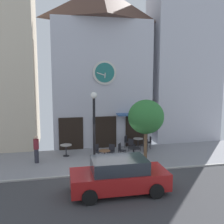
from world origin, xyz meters
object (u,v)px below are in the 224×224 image
object	(u,v)px
street_tree	(146,117)
cafe_chair_facing_street	(131,144)
cafe_chair_facing_wall	(145,144)
parked_car_red	(119,176)
pedestrian_maroon	(36,149)
cafe_table_rightmost	(105,154)
cafe_chair_right_end	(111,150)
cafe_table_center	(138,142)
cafe_chair_outer	(121,149)
cafe_table_center_right	(134,151)
cafe_table_near_door	(66,148)
cafe_chair_corner	(97,150)
cafe_chair_under_awning	(127,141)
cafe_chair_mid_row	(149,141)
street_lamp	(94,130)

from	to	relation	value
street_tree	cafe_chair_facing_street	size ratio (longest dim) A/B	4.26
cafe_chair_facing_wall	parked_car_red	world-z (taller)	parked_car_red
cafe_chair_facing_street	pedestrian_maroon	world-z (taller)	pedestrian_maroon
cafe_table_rightmost	cafe_chair_right_end	world-z (taller)	cafe_chair_right_end
cafe_table_center	cafe_chair_facing_street	size ratio (longest dim) A/B	0.85
street_tree	cafe_chair_outer	world-z (taller)	street_tree
cafe_table_rightmost	cafe_chair_facing_street	size ratio (longest dim) A/B	0.81
cafe_table_center_right	pedestrian_maroon	xyz separation A→B (m)	(-5.90, 0.54, 0.32)
cafe_table_near_door	cafe_chair_corner	size ratio (longest dim) A/B	0.84
cafe_chair_facing_street	pedestrian_maroon	distance (m)	6.35
street_tree	cafe_table_center_right	world-z (taller)	street_tree
cafe_table_center	cafe_chair_facing_wall	bearing A→B (deg)	-75.78
cafe_chair_corner	cafe_table_center	bearing A→B (deg)	26.00
cafe_table_near_door	cafe_table_center_right	world-z (taller)	cafe_table_near_door
cafe_chair_corner	parked_car_red	xyz separation A→B (m)	(0.23, -4.88, 0.23)
cafe_chair_right_end	cafe_chair_facing_street	size ratio (longest dim) A/B	1.00
cafe_chair_facing_street	cafe_table_center_right	bearing A→B (deg)	-101.75
cafe_table_center	street_tree	bearing A→B (deg)	-100.36
cafe_chair_under_awning	parked_car_red	world-z (taller)	parked_car_red
cafe_table_rightmost	cafe_chair_mid_row	distance (m)	4.30
cafe_table_near_door	cafe_chair_corner	bearing A→B (deg)	-25.75
cafe_chair_right_end	cafe_chair_under_awning	size ratio (longest dim) A/B	1.00
cafe_chair_outer	cafe_chair_mid_row	bearing A→B (deg)	31.86
cafe_table_center_right	cafe_chair_outer	world-z (taller)	cafe_chair_outer
parked_car_red	cafe_table_center	bearing A→B (deg)	65.27
cafe_chair_outer	street_tree	bearing A→B (deg)	-55.01
street_tree	cafe_table_center	bearing A→B (deg)	79.64
cafe_table_rightmost	cafe_chair_right_end	distance (m)	0.83
cafe_table_near_door	cafe_table_center_right	size ratio (longest dim) A/B	1.00
cafe_table_rightmost	cafe_table_center_right	size ratio (longest dim) A/B	0.97
cafe_table_near_door	cafe_chair_facing_wall	xyz separation A→B (m)	(5.32, -0.19, -0.02)
cafe_table_center	pedestrian_maroon	size ratio (longest dim) A/B	0.46
cafe_chair_mid_row	cafe_table_center_right	bearing A→B (deg)	-130.97
cafe_chair_mid_row	cafe_chair_outer	xyz separation A→B (m)	(-2.47, -1.53, 0.00)
cafe_chair_right_end	cafe_chair_under_awning	world-z (taller)	same
cafe_table_center	cafe_chair_facing_wall	distance (m)	0.85
cafe_table_center_right	pedestrian_maroon	world-z (taller)	pedestrian_maroon
cafe_chair_corner	cafe_chair_outer	xyz separation A→B (m)	(1.52, -0.06, 0.00)
street_lamp	cafe_chair_facing_street	distance (m)	4.34
cafe_chair_facing_street	cafe_chair_under_awning	world-z (taller)	same
cafe_table_rightmost	cafe_chair_under_awning	xyz separation A→B (m)	(2.15, 2.75, 0.02)
cafe_table_near_door	pedestrian_maroon	bearing A→B (deg)	-151.62
cafe_chair_corner	cafe_chair_right_end	world-z (taller)	same
street_tree	cafe_table_rightmost	xyz separation A→B (m)	(-2.29, 0.84, -2.31)
street_tree	pedestrian_maroon	world-z (taller)	street_tree
cafe_chair_corner	cafe_table_near_door	bearing A→B (deg)	154.25
cafe_chair_right_end	cafe_chair_facing_street	world-z (taller)	same
street_lamp	cafe_table_center_right	xyz separation A→B (m)	(2.62, 1.04, -1.65)
cafe_chair_under_awning	parked_car_red	size ratio (longest dim) A/B	0.21
parked_car_red	street_lamp	bearing A→B (deg)	101.11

